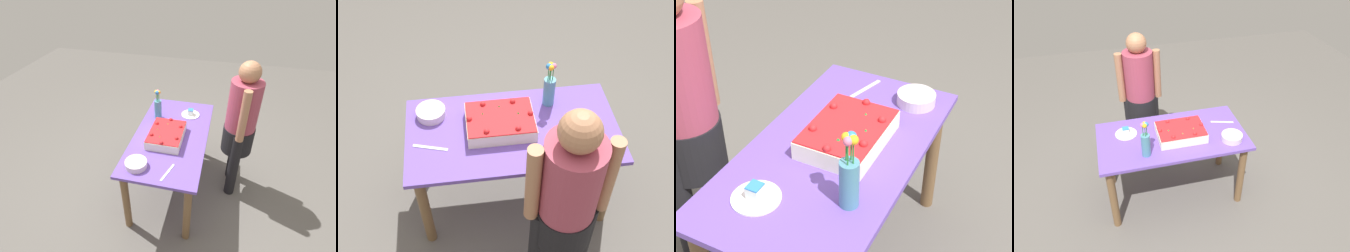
# 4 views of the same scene
# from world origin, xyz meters

# --- Properties ---
(ground_plane) EXTENTS (8.00, 8.00, 0.00)m
(ground_plane) POSITION_xyz_m (0.00, 0.00, 0.00)
(ground_plane) COLOR #5E5A54
(dining_table) EXTENTS (1.36, 0.72, 0.73)m
(dining_table) POSITION_xyz_m (0.00, 0.00, 0.60)
(dining_table) COLOR #6849AE
(dining_table) RESTS_ON ground_plane
(sheet_cake) EXTENTS (0.43, 0.32, 0.12)m
(sheet_cake) POSITION_xyz_m (0.08, -0.03, 0.78)
(sheet_cake) COLOR white
(sheet_cake) RESTS_ON dining_table
(serving_plate_with_slice) EXTENTS (0.20, 0.20, 0.07)m
(serving_plate_with_slice) POSITION_xyz_m (-0.41, 0.13, 0.75)
(serving_plate_with_slice) COLOR white
(serving_plate_with_slice) RESTS_ON dining_table
(cake_knife) EXTENTS (0.22, 0.08, 0.00)m
(cake_knife) POSITION_xyz_m (0.52, 0.09, 0.73)
(cake_knife) COLOR silver
(cake_knife) RESTS_ON dining_table
(flower_vase) EXTENTS (0.08, 0.08, 0.34)m
(flower_vase) POSITION_xyz_m (-0.27, -0.21, 0.87)
(flower_vase) COLOR teal
(flower_vase) RESTS_ON dining_table
(fruit_bowl) EXTENTS (0.19, 0.19, 0.06)m
(fruit_bowl) POSITION_xyz_m (0.51, -0.19, 0.76)
(fruit_bowl) COLOR silver
(fruit_bowl) RESTS_ON dining_table
(person_standing) EXTENTS (0.45, 0.31, 1.49)m
(person_standing) POSITION_xyz_m (-0.19, 0.66, 0.85)
(person_standing) COLOR black
(person_standing) RESTS_ON ground_plane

